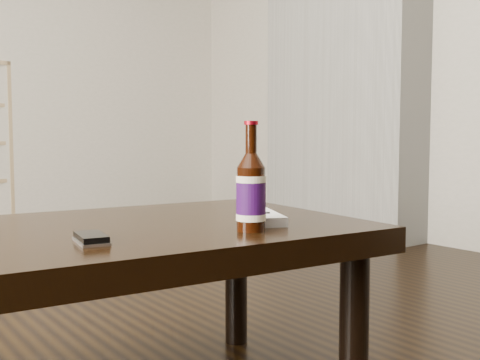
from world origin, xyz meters
TOP-DOWN VIEW (x-y plane):
  - chimney_breast at (2.35, 1.20)m, footprint 0.30×1.20m
  - coffee_table at (0.00, -0.27)m, footprint 1.26×0.81m
  - beer_bottle at (0.25, -0.50)m, footprint 0.07×0.07m
  - phone at (-0.09, -0.43)m, footprint 0.07×0.11m
  - remote at (0.36, -0.41)m, footprint 0.14×0.21m

SIDE VIEW (x-z plane):
  - coffee_table at x=0.00m, z-range 0.17..0.62m
  - phone at x=-0.09m, z-range 0.45..0.47m
  - remote at x=0.36m, z-range 0.45..0.48m
  - beer_bottle at x=0.25m, z-range 0.42..0.66m
  - chimney_breast at x=2.35m, z-range 0.00..2.70m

